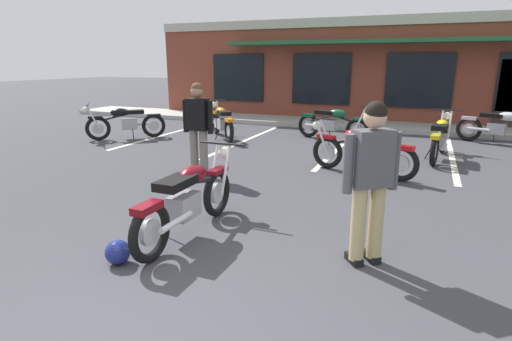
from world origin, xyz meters
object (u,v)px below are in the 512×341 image
object	(u,v)px
motorcycle_black_cruiser	(222,121)
person_in_black_shirt	(198,124)
motorcycle_blue_standard	(361,150)
motorcycle_cream_vintage	(501,126)
person_in_shorts_foreground	(371,175)
motorcycle_foreground_classic	(189,198)
motorcycle_orange_scrambler	(333,123)
helmet_on_pavement	(118,252)
motorcycle_green_cafe_racer	(440,138)
motorcycle_silver_naked	(125,122)

from	to	relation	value
motorcycle_black_cruiser	person_in_black_shirt	bearing A→B (deg)	-69.17
motorcycle_blue_standard	person_in_black_shirt	xyz separation A→B (m)	(-2.72, -1.21, 0.49)
motorcycle_black_cruiser	motorcycle_cream_vintage	bearing A→B (deg)	15.37
person_in_shorts_foreground	motorcycle_cream_vintage	bearing A→B (deg)	73.97
motorcycle_foreground_classic	motorcycle_cream_vintage	size ratio (longest dim) A/B	1.04
motorcycle_cream_vintage	person_in_shorts_foreground	size ratio (longest dim) A/B	1.21
motorcycle_foreground_classic	person_in_black_shirt	world-z (taller)	person_in_black_shirt
motorcycle_orange_scrambler	helmet_on_pavement	world-z (taller)	motorcycle_orange_scrambler
person_in_shorts_foreground	motorcycle_green_cafe_racer	bearing A→B (deg)	81.94
motorcycle_black_cruiser	motorcycle_orange_scrambler	xyz separation A→B (m)	(2.84, 0.90, 0.00)
motorcycle_blue_standard	helmet_on_pavement	world-z (taller)	motorcycle_blue_standard
motorcycle_green_cafe_racer	motorcycle_orange_scrambler	world-z (taller)	same
motorcycle_foreground_classic	motorcycle_green_cafe_racer	world-z (taller)	same
motorcycle_silver_naked	person_in_shorts_foreground	world-z (taller)	person_in_shorts_foreground
motorcycle_silver_naked	person_in_black_shirt	distance (m)	4.45
motorcycle_blue_standard	motorcycle_cream_vintage	bearing A→B (deg)	56.16
motorcycle_cream_vintage	person_in_shorts_foreground	world-z (taller)	person_in_shorts_foreground
motorcycle_blue_standard	motorcycle_foreground_classic	bearing A→B (deg)	-112.27
motorcycle_black_cruiser	person_in_black_shirt	xyz separation A→B (m)	(1.34, -3.51, 0.49)
motorcycle_black_cruiser	motorcycle_green_cafe_racer	xyz separation A→B (m)	(5.42, -0.38, 0.00)
motorcycle_foreground_classic	motorcycle_blue_standard	xyz separation A→B (m)	(1.47, 3.59, 0.00)
motorcycle_foreground_classic	motorcycle_blue_standard	world-z (taller)	same
person_in_shorts_foreground	helmet_on_pavement	world-z (taller)	person_in_shorts_foreground
motorcycle_black_cruiser	motorcycle_blue_standard	bearing A→B (deg)	-29.53
motorcycle_black_cruiser	motorcycle_blue_standard	xyz separation A→B (m)	(4.06, -2.30, 0.00)
motorcycle_black_cruiser	person_in_shorts_foreground	bearing A→B (deg)	-51.43
person_in_black_shirt	motorcycle_foreground_classic	bearing A→B (deg)	-62.25
motorcycle_green_cafe_racer	helmet_on_pavement	world-z (taller)	motorcycle_green_cafe_racer
motorcycle_foreground_classic	motorcycle_blue_standard	size ratio (longest dim) A/B	1.02
motorcycle_black_cruiser	motorcycle_green_cafe_racer	world-z (taller)	same
motorcycle_foreground_classic	motorcycle_orange_scrambler	xyz separation A→B (m)	(0.25, 6.79, 0.00)
motorcycle_green_cafe_racer	motorcycle_orange_scrambler	bearing A→B (deg)	153.68
person_in_shorts_foreground	person_in_black_shirt	bearing A→B (deg)	145.00
helmet_on_pavement	motorcycle_blue_standard	bearing A→B (deg)	68.72
motorcycle_orange_scrambler	helmet_on_pavement	xyz separation A→B (m)	(-0.54, -7.71, -0.33)
motorcycle_silver_naked	motorcycle_cream_vintage	bearing A→B (deg)	17.82
motorcycle_orange_scrambler	motorcycle_blue_standard	bearing A→B (deg)	-69.11
motorcycle_black_cruiser	motorcycle_cream_vintage	xyz separation A→B (m)	(6.86, 1.89, 0.00)
motorcycle_orange_scrambler	person_in_shorts_foreground	xyz separation A→B (m)	(1.81, -6.72, 0.49)
motorcycle_foreground_classic	person_in_shorts_foreground	size ratio (longest dim) A/B	1.26
person_in_shorts_foreground	helmet_on_pavement	xyz separation A→B (m)	(-2.35, -0.99, -0.82)
motorcycle_silver_naked	helmet_on_pavement	xyz separation A→B (m)	(4.66, -5.74, -0.33)
motorcycle_green_cafe_racer	person_in_shorts_foreground	world-z (taller)	person_in_shorts_foreground
motorcycle_green_cafe_racer	motorcycle_cream_vintage	bearing A→B (deg)	57.48
motorcycle_foreground_classic	motorcycle_black_cruiser	size ratio (longest dim) A/B	1.23
motorcycle_foreground_classic	motorcycle_orange_scrambler	bearing A→B (deg)	87.88
person_in_shorts_foreground	motorcycle_black_cruiser	bearing A→B (deg)	128.57
motorcycle_blue_standard	motorcycle_green_cafe_racer	distance (m)	2.35
person_in_shorts_foreground	motorcycle_orange_scrambler	bearing A→B (deg)	105.05
person_in_black_shirt	motorcycle_green_cafe_racer	bearing A→B (deg)	37.46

